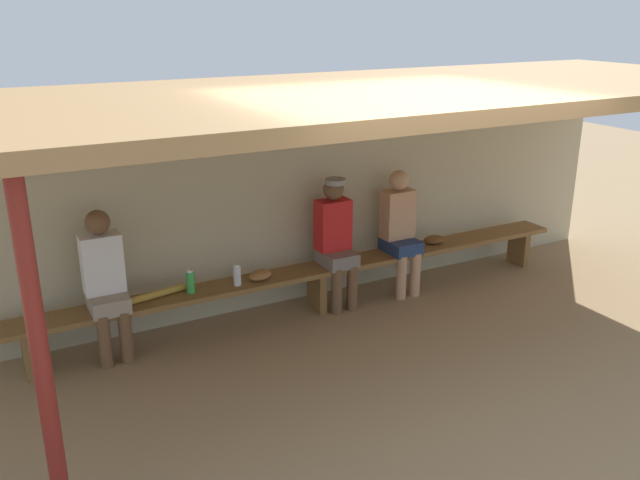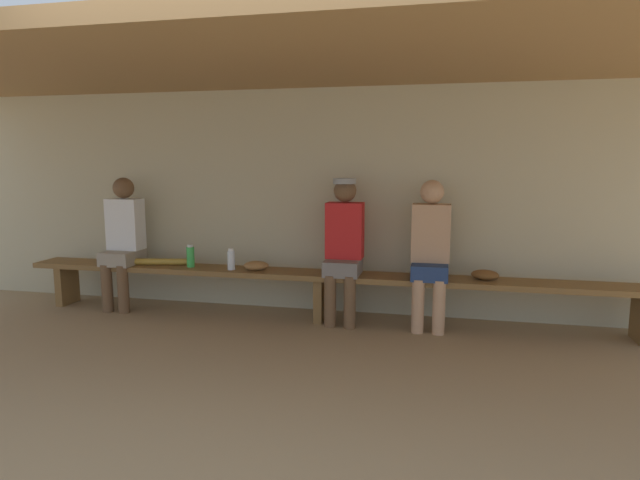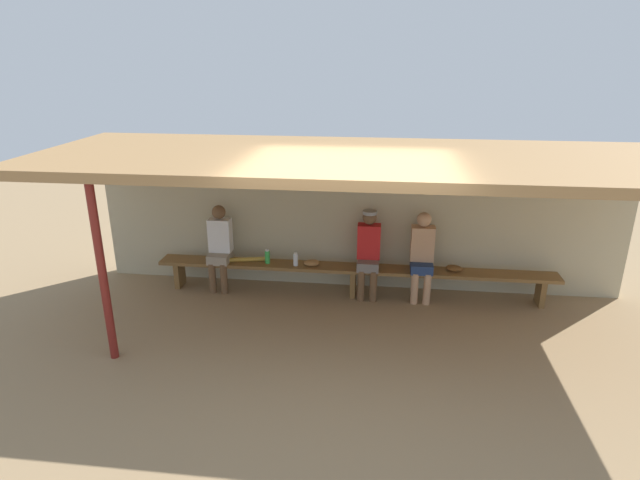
{
  "view_description": "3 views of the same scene",
  "coord_description": "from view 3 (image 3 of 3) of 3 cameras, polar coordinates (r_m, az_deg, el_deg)",
  "views": [
    {
      "loc": [
        -2.98,
        -4.05,
        2.95
      ],
      "look_at": [
        -0.13,
        1.24,
        0.87
      ],
      "focal_mm": 37.97,
      "sensor_mm": 36.0,
      "label": 1
    },
    {
      "loc": [
        1.07,
        -3.26,
        1.51
      ],
      "look_at": [
        0.08,
        1.16,
        0.83
      ],
      "focal_mm": 30.04,
      "sensor_mm": 36.0,
      "label": 2
    },
    {
      "loc": [
        0.38,
        -5.75,
        3.51
      ],
      "look_at": [
        -0.46,
        1.14,
        1.02
      ],
      "focal_mm": 29.42,
      "sensor_mm": 36.0,
      "label": 3
    }
  ],
  "objects": [
    {
      "name": "back_wall",
      "position": [
        8.12,
        3.95,
        2.45
      ],
      "size": [
        8.0,
        0.2,
        2.2
      ],
      "primitive_type": "cube",
      "color": "#B7AD8C",
      "rests_on": "ground"
    },
    {
      "name": "player_shirtless_tan",
      "position": [
        7.81,
        5.3,
        -1.06
      ],
      "size": [
        0.34,
        0.42,
        1.34
      ],
      "color": "slate",
      "rests_on": "ground"
    },
    {
      "name": "water_bottle_green",
      "position": [
        8.04,
        -5.74,
        -1.82
      ],
      "size": [
        0.08,
        0.08,
        0.22
      ],
      "color": "green",
      "rests_on": "bench"
    },
    {
      "name": "baseball_glove_dark_brown",
      "position": [
        7.99,
        14.38,
        -2.99
      ],
      "size": [
        0.27,
        0.22,
        0.09
      ],
      "primitive_type": "ellipsoid",
      "rotation": [
        0.0,
        0.0,
        6.08
      ],
      "color": "brown",
      "rests_on": "bench"
    },
    {
      "name": "dugout_roof",
      "position": [
        6.58,
        3.54,
        8.77
      ],
      "size": [
        8.0,
        2.8,
        0.12
      ],
      "primitive_type": "cube",
      "color": "#9E7547",
      "rests_on": "back_wall"
    },
    {
      "name": "ground_plane",
      "position": [
        6.75,
        2.74,
        -11.62
      ],
      "size": [
        24.0,
        24.0,
        0.0
      ],
      "primitive_type": "plane",
      "color": "#937754"
    },
    {
      "name": "player_near_post",
      "position": [
        8.19,
        -10.86,
        -0.47
      ],
      "size": [
        0.34,
        0.42,
        1.34
      ],
      "color": "gray",
      "rests_on": "ground"
    },
    {
      "name": "support_post",
      "position": [
        6.54,
        -22.58,
        -3.45
      ],
      "size": [
        0.1,
        0.1,
        2.2
      ],
      "primitive_type": "cylinder",
      "color": "maroon",
      "rests_on": "ground"
    },
    {
      "name": "player_in_blue",
      "position": [
        7.84,
        11.05,
        -1.41
      ],
      "size": [
        0.34,
        0.42,
        1.34
      ],
      "color": "navy",
      "rests_on": "ground"
    },
    {
      "name": "baseball_glove_worn",
      "position": [
        7.94,
        -0.91,
        -2.49
      ],
      "size": [
        0.28,
        0.23,
        0.09
      ],
      "primitive_type": "ellipsoid",
      "rotation": [
        0.0,
        0.0,
        0.28
      ],
      "color": "olive",
      "rests_on": "bench"
    },
    {
      "name": "baseball_bat",
      "position": [
        8.18,
        -8.58,
        -2.13
      ],
      "size": [
        0.78,
        0.23,
        0.07
      ],
      "primitive_type": "cylinder",
      "rotation": [
        0.0,
        1.57,
        0.21
      ],
      "color": "#B28C33",
      "rests_on": "bench"
    },
    {
      "name": "bench",
      "position": [
        7.95,
        3.64,
        -3.42
      ],
      "size": [
        6.0,
        0.36,
        0.46
      ],
      "color": "brown",
      "rests_on": "ground"
    },
    {
      "name": "water_bottle_clear",
      "position": [
        7.93,
        -2.67,
        -2.13
      ],
      "size": [
        0.07,
        0.07,
        0.21
      ],
      "color": "silver",
      "rests_on": "bench"
    }
  ]
}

